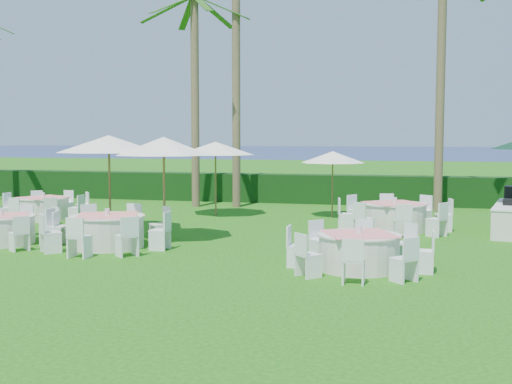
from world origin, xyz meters
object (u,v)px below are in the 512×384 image
umbrella_a (109,144)px  umbrella_d (333,157)px  banquet_table_c (359,251)px  banquet_table_d (43,208)px  banquet_table_f (394,216)px  banquet_table_a (2,229)px  buffet_table (509,217)px  umbrella_c (215,148)px  banquet_table_b (108,230)px  umbrella_b (164,146)px

umbrella_a → umbrella_d: size_ratio=1.33×
banquet_table_c → banquet_table_d: size_ratio=1.01×
banquet_table_d → banquet_table_f: (11.63, 0.14, 0.04)m
banquet_table_a → umbrella_a: bearing=54.2°
umbrella_a → banquet_table_d: bearing=148.8°
banquet_table_c → banquet_table_d: (-11.06, 5.73, -0.01)m
banquet_table_c → umbrella_a: umbrella_a is taller
banquet_table_a → banquet_table_c: (9.35, -1.04, 0.01)m
banquet_table_c → buffet_table: bearing=59.0°
umbrella_c → banquet_table_c: bearing=-54.8°
banquet_table_b → umbrella_d: umbrella_d is taller
banquet_table_a → buffet_table: bearing=22.0°
umbrella_c → buffet_table: bearing=-10.0°
umbrella_c → banquet_table_a: bearing=-117.6°
banquet_table_b → banquet_table_c: banquet_table_b is taller
banquet_table_a → umbrella_b: bearing=20.6°
umbrella_b → umbrella_a: bearing=153.6°
banquet_table_b → banquet_table_d: 6.45m
banquet_table_a → umbrella_b: umbrella_b is taller
banquet_table_a → umbrella_d: 10.93m
banquet_table_d → umbrella_c: 6.19m
umbrella_b → banquet_table_d: bearing=150.6°
umbrella_a → buffet_table: size_ratio=0.83×
banquet_table_b → umbrella_d: bearing=56.8°
banquet_table_f → umbrella_b: 7.15m
banquet_table_a → banquet_table_c: size_ratio=0.99×
banquet_table_b → buffet_table: size_ratio=0.88×
umbrella_d → buffet_table: size_ratio=0.62×
banquet_table_a → banquet_table_f: size_ratio=0.90×
banquet_table_f → buffet_table: bearing=9.0°
banquet_table_b → banquet_table_d: bearing=136.0°
banquet_table_a → banquet_table_d: bearing=110.1°
buffet_table → banquet_table_c: bearing=-121.0°
banquet_table_f → umbrella_a: bearing=-164.2°
banquet_table_c → umbrella_d: umbrella_d is taller
umbrella_a → umbrella_b: umbrella_a is taller
banquet_table_f → buffet_table: (3.27, 0.52, 0.01)m
umbrella_c → buffet_table: (9.52, -1.68, -1.94)m
umbrella_a → umbrella_c: (1.83, 4.48, -0.20)m
banquet_table_d → buffet_table: buffet_table is taller
banquet_table_a → umbrella_c: size_ratio=1.08×
banquet_table_d → umbrella_d: 10.01m
banquet_table_c → umbrella_c: size_ratio=1.09×
banquet_table_f → banquet_table_d: bearing=-179.3°
banquet_table_c → umbrella_b: 6.34m
umbrella_b → banquet_table_b: bearing=-128.5°
banquet_table_a → umbrella_a: 3.82m
banquet_table_f → banquet_table_a: bearing=-154.1°
banquet_table_c → buffet_table: (3.84, 6.38, 0.04)m
banquet_table_b → banquet_table_f: size_ratio=0.98×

